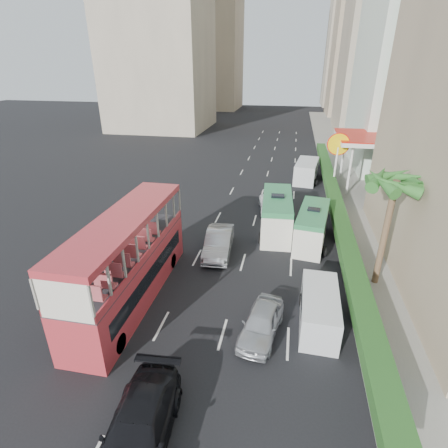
% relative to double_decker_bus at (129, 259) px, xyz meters
% --- Properties ---
extents(ground_plane, '(200.00, 200.00, 0.00)m').
position_rel_double_decker_bus_xyz_m(ground_plane, '(6.00, 0.00, -2.53)').
color(ground_plane, black).
rests_on(ground_plane, ground).
extents(double_decker_bus, '(2.50, 11.00, 5.06)m').
position_rel_double_decker_bus_xyz_m(double_decker_bus, '(0.00, 0.00, 0.00)').
color(double_decker_bus, '#B72E36').
rests_on(double_decker_bus, ground).
extents(car_silver_lane_a, '(2.12, 5.09, 1.64)m').
position_rel_double_decker_bus_xyz_m(car_silver_lane_a, '(3.73, 5.97, -2.53)').
color(car_silver_lane_a, '#B4B7BC').
rests_on(car_silver_lane_a, ground).
extents(car_silver_lane_b, '(2.31, 4.33, 1.40)m').
position_rel_double_decker_bus_xyz_m(car_silver_lane_b, '(7.46, -1.61, -2.53)').
color(car_silver_lane_b, '#B4B7BC').
rests_on(car_silver_lane_b, ground).
extents(car_black, '(2.61, 5.57, 1.57)m').
position_rel_double_decker_bus_xyz_m(car_black, '(3.84, -7.97, -2.53)').
color(car_black, black).
rests_on(car_black, ground).
extents(van_asset, '(2.77, 4.84, 1.27)m').
position_rel_double_decker_bus_xyz_m(van_asset, '(6.89, 14.26, -2.53)').
color(van_asset, silver).
rests_on(van_asset, ground).
extents(minibus_near, '(2.56, 6.69, 2.92)m').
position_rel_double_decker_bus_xyz_m(minibus_near, '(7.47, 10.22, -1.07)').
color(minibus_near, silver).
rests_on(minibus_near, ground).
extents(minibus_far, '(2.74, 6.03, 2.58)m').
position_rel_double_decker_bus_xyz_m(minibus_far, '(10.14, 8.85, -1.24)').
color(minibus_far, silver).
rests_on(minibus_far, ground).
extents(panel_van_near, '(1.91, 4.53, 1.79)m').
position_rel_double_decker_bus_xyz_m(panel_van_near, '(10.24, -0.27, -1.63)').
color(panel_van_near, silver).
rests_on(panel_van_near, ground).
extents(panel_van_far, '(2.87, 5.71, 2.19)m').
position_rel_double_decker_bus_xyz_m(panel_van_far, '(10.03, 24.21, -1.44)').
color(panel_van_far, silver).
rests_on(panel_van_far, ground).
extents(sidewalk, '(6.00, 120.00, 0.18)m').
position_rel_double_decker_bus_xyz_m(sidewalk, '(15.00, 25.00, -2.44)').
color(sidewalk, '#99968C').
rests_on(sidewalk, ground).
extents(kerb_wall, '(0.30, 44.00, 1.00)m').
position_rel_double_decker_bus_xyz_m(kerb_wall, '(12.20, 14.00, -1.85)').
color(kerb_wall, silver).
rests_on(kerb_wall, sidewalk).
extents(hedge, '(1.10, 44.00, 0.70)m').
position_rel_double_decker_bus_xyz_m(hedge, '(12.20, 14.00, -1.00)').
color(hedge, '#2D6626').
rests_on(hedge, kerb_wall).
extents(palm_tree, '(0.36, 0.36, 6.40)m').
position_rel_double_decker_bus_xyz_m(palm_tree, '(13.80, 4.00, 0.85)').
color(palm_tree, brown).
rests_on(palm_tree, sidewalk).
extents(shell_station, '(6.50, 8.00, 5.50)m').
position_rel_double_decker_bus_xyz_m(shell_station, '(16.00, 23.00, 0.22)').
color(shell_station, silver).
rests_on(shell_station, ground).
extents(tower_far_a, '(14.00, 14.00, 44.00)m').
position_rel_double_decker_bus_xyz_m(tower_far_a, '(23.00, 82.00, 19.47)').
color(tower_far_a, tan).
rests_on(tower_far_a, ground).
extents(tower_far_b, '(14.00, 14.00, 40.00)m').
position_rel_double_decker_bus_xyz_m(tower_far_b, '(23.00, 104.00, 17.47)').
color(tower_far_b, '#B4A68E').
rests_on(tower_far_b, ground).
extents(tower_left_b, '(16.00, 16.00, 46.00)m').
position_rel_double_decker_bus_xyz_m(tower_left_b, '(-16.00, 90.00, 20.47)').
color(tower_left_b, tan).
rests_on(tower_left_b, ground).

